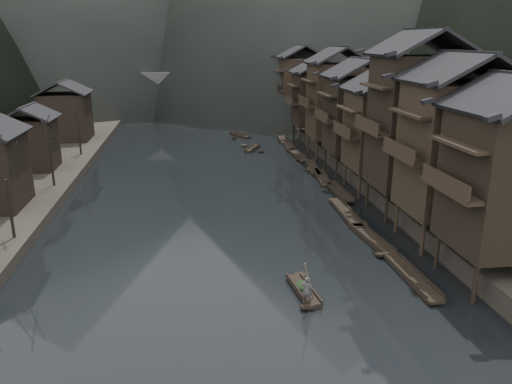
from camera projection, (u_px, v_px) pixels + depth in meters
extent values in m
plane|color=black|center=(227.00, 248.00, 38.45)|extent=(300.00, 300.00, 0.00)
cube|color=#2D2823|center=(423.00, 133.00, 80.64)|extent=(40.00, 200.00, 1.80)
cylinder|color=black|center=(475.00, 284.00, 30.07)|extent=(0.30, 0.30, 2.90)
cylinder|color=black|center=(437.00, 251.00, 34.62)|extent=(0.30, 0.30, 2.90)
cylinder|color=black|center=(474.00, 249.00, 34.98)|extent=(0.30, 0.30, 2.90)
cube|color=black|center=(512.00, 181.00, 31.09)|extent=(7.00, 6.00, 8.69)
cube|color=black|center=(451.00, 190.00, 30.70)|extent=(1.20, 5.70, 0.25)
cylinder|color=black|center=(423.00, 239.00, 36.70)|extent=(0.30, 0.30, 2.90)
cylinder|color=black|center=(397.00, 217.00, 41.25)|extent=(0.30, 0.30, 2.90)
cylinder|color=black|center=(458.00, 237.00, 37.06)|extent=(0.30, 0.30, 2.90)
cylinder|color=black|center=(428.00, 216.00, 41.61)|extent=(0.30, 0.30, 2.90)
cube|color=black|center=(455.00, 149.00, 37.56)|extent=(7.00, 6.00, 9.81)
cube|color=black|center=(404.00, 157.00, 37.18)|extent=(1.20, 5.70, 0.25)
cylinder|color=black|center=(386.00, 209.00, 43.33)|extent=(0.30, 0.30, 2.90)
cylinder|color=black|center=(367.00, 193.00, 47.88)|extent=(0.30, 0.30, 2.90)
cylinder|color=black|center=(416.00, 207.00, 43.69)|extent=(0.30, 0.30, 2.90)
cylinder|color=black|center=(394.00, 192.00, 48.24)|extent=(0.30, 0.30, 2.90)
cube|color=black|center=(416.00, 123.00, 43.94)|extent=(7.00, 6.00, 11.51)
cube|color=black|center=(372.00, 130.00, 43.59)|extent=(1.20, 5.70, 0.25)
cylinder|color=black|center=(360.00, 186.00, 49.96)|extent=(0.30, 0.30, 2.90)
cylinder|color=black|center=(345.00, 174.00, 54.51)|extent=(0.30, 0.30, 2.90)
cylinder|color=black|center=(386.00, 185.00, 50.32)|extent=(0.30, 0.30, 2.90)
cylinder|color=black|center=(369.00, 173.00, 54.87)|extent=(0.30, 0.30, 2.90)
cube|color=black|center=(384.00, 130.00, 51.10)|extent=(7.00, 6.00, 7.86)
cube|color=black|center=(346.00, 134.00, 50.70)|extent=(1.20, 5.70, 0.25)
cylinder|color=black|center=(336.00, 167.00, 57.54)|extent=(0.30, 0.30, 2.90)
cylinder|color=black|center=(325.00, 158.00, 62.08)|extent=(0.30, 0.30, 2.90)
cylinder|color=black|center=(359.00, 166.00, 57.90)|extent=(0.30, 0.30, 2.90)
cylinder|color=black|center=(347.00, 157.00, 62.44)|extent=(0.30, 0.30, 2.90)
cube|color=black|center=(358.00, 115.00, 58.57)|extent=(7.00, 6.00, 8.60)
cube|color=black|center=(325.00, 119.00, 58.17)|extent=(1.20, 5.70, 0.25)
cylinder|color=black|center=(317.00, 150.00, 66.06)|extent=(0.30, 0.30, 2.90)
cylinder|color=black|center=(308.00, 143.00, 70.61)|extent=(0.30, 0.30, 2.90)
cylinder|color=black|center=(337.00, 150.00, 66.42)|extent=(0.30, 0.30, 2.90)
cylinder|color=black|center=(327.00, 143.00, 70.96)|extent=(0.30, 0.30, 2.90)
cube|color=black|center=(336.00, 101.00, 66.92)|extent=(7.00, 6.00, 9.77)
cube|color=black|center=(307.00, 105.00, 66.54)|extent=(1.20, 5.70, 0.25)
cylinder|color=black|center=(300.00, 136.00, 75.53)|extent=(0.30, 0.30, 2.90)
cylinder|color=black|center=(294.00, 131.00, 80.07)|extent=(0.30, 0.30, 2.90)
cylinder|color=black|center=(318.00, 136.00, 75.89)|extent=(0.30, 0.30, 2.90)
cylinder|color=black|center=(310.00, 131.00, 80.43)|extent=(0.30, 0.30, 2.90)
cube|color=black|center=(317.00, 99.00, 76.67)|extent=(7.00, 6.00, 7.89)
cube|color=black|center=(292.00, 102.00, 76.26)|extent=(1.20, 5.70, 0.25)
cylinder|color=black|center=(285.00, 124.00, 86.89)|extent=(0.30, 0.30, 2.90)
cylinder|color=black|center=(280.00, 120.00, 91.44)|extent=(0.30, 0.30, 2.90)
cylinder|color=black|center=(300.00, 123.00, 87.25)|extent=(0.30, 0.30, 2.90)
cylinder|color=black|center=(295.00, 119.00, 91.80)|extent=(0.30, 0.30, 2.90)
cube|color=black|center=(300.00, 86.00, 87.77)|extent=(7.00, 6.00, 9.69)
cube|color=black|center=(278.00, 90.00, 87.39)|extent=(1.20, 5.70, 0.25)
cube|color=black|center=(32.00, 142.00, 57.30)|extent=(5.00, 5.00, 5.80)
cube|color=black|center=(66.00, 115.00, 74.19)|extent=(6.50, 6.50, 6.80)
cylinder|color=black|center=(47.00, 161.00, 50.73)|extent=(0.24, 0.24, 4.62)
cylinder|color=black|center=(76.00, 134.00, 64.56)|extent=(0.24, 0.24, 4.80)
cube|color=black|center=(412.00, 277.00, 33.44)|extent=(1.25, 7.00, 0.30)
cube|color=black|center=(412.00, 274.00, 33.39)|extent=(1.30, 6.86, 0.10)
cube|color=black|center=(393.00, 254.00, 36.58)|extent=(0.95, 0.88, 0.35)
cube|color=black|center=(434.00, 300.00, 30.22)|extent=(0.95, 0.88, 0.35)
cube|color=black|center=(371.00, 239.00, 39.80)|extent=(1.72, 6.64, 0.30)
cube|color=black|center=(371.00, 237.00, 39.75)|extent=(1.76, 6.52, 0.10)
cube|color=black|center=(362.00, 223.00, 42.77)|extent=(1.01, 0.89, 0.34)
cube|color=black|center=(383.00, 253.00, 36.75)|extent=(1.01, 0.89, 0.34)
cube|color=black|center=(346.00, 214.00, 45.50)|extent=(1.25, 7.50, 0.30)
cube|color=black|center=(346.00, 212.00, 45.45)|extent=(1.30, 7.35, 0.10)
cube|color=black|center=(334.00, 200.00, 48.85)|extent=(0.95, 0.93, 0.36)
cube|color=black|center=(360.00, 226.00, 42.07)|extent=(0.95, 0.93, 0.36)
cube|color=black|center=(339.00, 192.00, 51.93)|extent=(1.17, 6.91, 0.30)
cube|color=black|center=(339.00, 191.00, 51.88)|extent=(1.22, 6.77, 0.10)
cube|color=black|center=(331.00, 182.00, 55.03)|extent=(0.94, 0.86, 0.35)
cube|color=black|center=(349.00, 201.00, 48.75)|extent=(0.94, 0.86, 0.35)
cube|color=black|center=(322.00, 177.00, 57.53)|extent=(2.01, 7.40, 0.30)
cube|color=black|center=(322.00, 176.00, 57.48)|extent=(2.05, 7.27, 0.10)
cube|color=black|center=(311.00, 169.00, 60.74)|extent=(1.04, 1.01, 0.36)
cube|color=black|center=(334.00, 184.00, 54.25)|extent=(1.04, 1.01, 0.36)
cube|color=black|center=(313.00, 168.00, 61.93)|extent=(1.89, 7.72, 0.30)
cube|color=black|center=(313.00, 166.00, 61.87)|extent=(1.93, 7.57, 0.10)
cube|color=black|center=(303.00, 160.00, 65.29)|extent=(1.03, 1.03, 0.37)
cube|color=black|center=(323.00, 174.00, 58.48)|extent=(1.03, 1.03, 0.37)
cube|color=black|center=(296.00, 154.00, 69.05)|extent=(1.62, 6.96, 0.30)
cube|color=black|center=(296.00, 153.00, 68.99)|extent=(1.66, 6.82, 0.10)
cube|color=black|center=(293.00, 148.00, 72.16)|extent=(1.00, 0.91, 0.35)
cube|color=black|center=(300.00, 159.00, 65.85)|extent=(1.00, 0.91, 0.35)
cube|color=black|center=(289.00, 147.00, 74.04)|extent=(1.50, 5.88, 0.30)
cube|color=black|center=(289.00, 145.00, 73.99)|extent=(1.55, 5.76, 0.10)
cube|color=black|center=(284.00, 142.00, 76.61)|extent=(0.98, 0.78, 0.32)
cube|color=black|center=(295.00, 149.00, 71.39)|extent=(0.98, 0.78, 0.32)
cube|color=black|center=(281.00, 137.00, 80.89)|extent=(1.99, 7.61, 0.30)
cube|color=black|center=(281.00, 136.00, 80.84)|extent=(2.02, 7.47, 0.10)
cube|color=black|center=(275.00, 133.00, 84.20)|extent=(1.04, 1.03, 0.36)
cube|color=black|center=(288.00, 141.00, 77.50)|extent=(1.04, 1.03, 0.36)
cube|color=black|center=(277.00, 131.00, 86.12)|extent=(1.69, 6.08, 0.30)
cube|color=black|center=(277.00, 130.00, 86.06)|extent=(1.73, 5.97, 0.10)
cube|color=black|center=(273.00, 128.00, 88.75)|extent=(1.00, 0.83, 0.33)
cube|color=black|center=(282.00, 134.00, 83.40)|extent=(1.00, 0.83, 0.33)
cube|color=black|center=(252.00, 149.00, 72.68)|extent=(2.91, 4.82, 0.30)
cube|color=black|center=(252.00, 147.00, 72.63)|extent=(2.92, 4.75, 0.10)
cube|color=black|center=(244.00, 145.00, 74.51)|extent=(1.02, 0.90, 0.30)
cube|color=black|center=(261.00, 150.00, 70.76)|extent=(1.02, 0.90, 0.30)
cube|color=black|center=(240.00, 135.00, 82.80)|extent=(3.22, 5.22, 0.30)
cube|color=black|center=(240.00, 134.00, 82.75)|extent=(3.22, 5.15, 0.10)
cube|color=black|center=(245.00, 132.00, 85.08)|extent=(1.05, 0.97, 0.31)
cube|color=black|center=(234.00, 137.00, 80.44)|extent=(1.05, 0.97, 0.31)
cube|color=black|center=(221.00, 122.00, 95.58)|extent=(1.12, 5.13, 0.30)
cube|color=black|center=(221.00, 121.00, 95.52)|extent=(1.17, 5.03, 0.10)
cube|color=black|center=(220.00, 120.00, 97.86)|extent=(0.86, 0.66, 0.30)
cube|color=black|center=(221.00, 124.00, 93.21)|extent=(0.86, 0.66, 0.30)
cube|color=black|center=(235.00, 113.00, 107.39)|extent=(2.48, 4.85, 0.30)
cube|color=black|center=(235.00, 112.00, 107.33)|extent=(2.49, 4.78, 0.10)
cube|color=black|center=(238.00, 111.00, 109.50)|extent=(1.00, 0.84, 0.30)
cube|color=black|center=(233.00, 114.00, 105.19)|extent=(1.00, 0.84, 0.30)
cube|color=#4C4C4F|center=(199.00, 80.00, 104.52)|extent=(40.00, 6.00, 1.60)
cube|color=#4C4C4F|center=(199.00, 75.00, 101.58)|extent=(40.00, 0.50, 1.00)
cube|color=#4C4C4F|center=(198.00, 73.00, 106.69)|extent=(40.00, 0.50, 1.00)
cube|color=#4C4C4F|center=(132.00, 100.00, 103.86)|extent=(3.20, 6.00, 6.40)
cube|color=#4C4C4F|center=(178.00, 100.00, 105.11)|extent=(3.20, 6.00, 6.40)
cube|color=#4C4C4F|center=(220.00, 99.00, 106.28)|extent=(3.20, 6.00, 6.40)
cube|color=#4C4C4F|center=(264.00, 98.00, 107.52)|extent=(3.20, 6.00, 6.40)
cube|color=black|center=(303.00, 291.00, 31.58)|extent=(1.41, 4.31, 0.30)
cube|color=black|center=(303.00, 288.00, 31.52)|extent=(1.44, 4.23, 0.10)
cube|color=black|center=(300.00, 274.00, 33.48)|extent=(0.84, 0.62, 0.28)
cube|color=black|center=(307.00, 305.00, 29.59)|extent=(0.84, 0.62, 0.28)
ellipsoid|color=black|center=(303.00, 281.00, 31.61)|extent=(1.01, 1.33, 0.61)
imported|color=#4D4D4F|center=(307.00, 287.00, 29.70)|extent=(0.76, 0.67, 1.75)
cylinder|color=#8C7A51|center=(312.00, 242.00, 28.89)|extent=(1.25, 1.80, 3.91)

